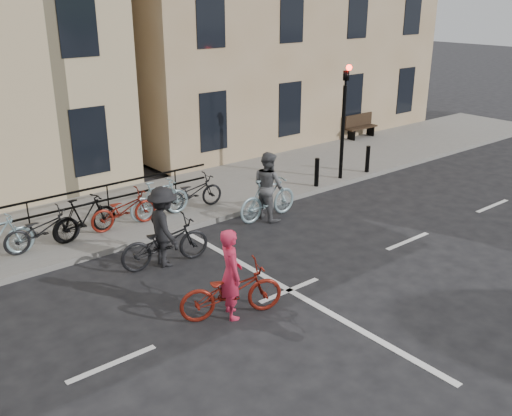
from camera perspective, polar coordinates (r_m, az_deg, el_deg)
ground at (r=12.03m, az=3.35°, el=-8.23°), size 120.00×120.00×0.00m
sidewalk at (r=15.20m, az=-24.10°, el=-3.41°), size 46.00×4.00×0.15m
traffic_light at (r=18.32m, az=8.81°, el=9.86°), size 0.18×0.30×3.90m
bollard_east at (r=17.85m, az=6.09°, el=3.57°), size 0.14×0.14×0.90m
bollard_west at (r=19.56m, az=11.10°, el=4.83°), size 0.14×0.14×0.90m
bench at (r=24.40m, az=10.36°, el=8.17°), size 1.60×0.41×0.97m
parked_bikes at (r=14.29m, az=-20.68°, el=-1.92°), size 10.40×1.23×1.05m
cyclist_pink at (r=10.86m, az=-2.50°, el=-7.86°), size 2.13×1.36×1.79m
cyclist_grey at (r=15.45m, az=1.21°, el=1.60°), size 1.96×0.93×1.88m
cyclist_dark at (r=12.96m, az=-9.14°, el=-2.67°), size 2.17×1.29×1.86m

